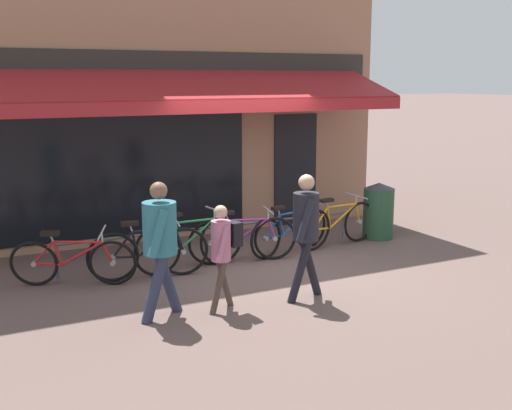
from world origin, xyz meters
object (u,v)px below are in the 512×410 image
object	(u,v)px
litter_bin	(378,210)
bicycle_black	(148,253)
bicycle_purple	(243,239)
bicycle_red	(73,261)
bicycle_blue	(290,231)
bicycle_green	(190,244)
pedestrian_adult	(306,223)
pedestrian_child	(223,244)
pedestrian_second_adult	(160,237)
bicycle_orange	(337,224)

from	to	relation	value
litter_bin	bicycle_black	bearing A→B (deg)	-174.04
bicycle_purple	bicycle_red	bearing A→B (deg)	-168.55
bicycle_blue	bicycle_green	bearing A→B (deg)	167.58
litter_bin	bicycle_green	bearing A→B (deg)	-175.36
pedestrian_adult	litter_bin	bearing A→B (deg)	-134.64
pedestrian_child	bicycle_purple	bearing A→B (deg)	-133.52
pedestrian_child	bicycle_green	bearing A→B (deg)	-108.94
bicycle_purple	pedestrian_adult	bearing A→B (deg)	-78.73
bicycle_blue	pedestrian_adult	world-z (taller)	pedestrian_adult
bicycle_red	pedestrian_second_adult	xyz separation A→B (m)	(0.70, -1.62, 0.62)
bicycle_red	pedestrian_second_adult	bearing A→B (deg)	-41.68
bicycle_purple	pedestrian_second_adult	world-z (taller)	pedestrian_second_adult
bicycle_purple	pedestrian_adult	world-z (taller)	pedestrian_adult
pedestrian_child	litter_bin	world-z (taller)	pedestrian_child
bicycle_orange	bicycle_red	bearing A→B (deg)	173.57
bicycle_blue	bicycle_black	bearing A→B (deg)	169.71
bicycle_black	bicycle_blue	distance (m)	2.47
bicycle_orange	bicycle_black	bearing A→B (deg)	176.87
bicycle_black	pedestrian_child	xyz separation A→B (m)	(0.45, -1.55, 0.44)
bicycle_black	bicycle_red	bearing A→B (deg)	179.77
bicycle_red	litter_bin	distance (m)	5.32
pedestrian_child	bicycle_blue	bearing A→B (deg)	-148.09
bicycle_purple	litter_bin	distance (m)	2.79
bicycle_black	bicycle_purple	world-z (taller)	bicycle_black
bicycle_black	pedestrian_child	distance (m)	1.67
litter_bin	bicycle_orange	bearing A→B (deg)	-171.66
pedestrian_adult	bicycle_purple	bearing A→B (deg)	-82.01
pedestrian_adult	pedestrian_second_adult	world-z (taller)	pedestrian_second_adult
bicycle_green	bicycle_purple	bearing A→B (deg)	-6.32
bicycle_orange	litter_bin	size ratio (longest dim) A/B	1.75
bicycle_red	pedestrian_second_adult	size ratio (longest dim) A/B	0.98
bicycle_red	bicycle_orange	world-z (taller)	bicycle_orange
bicycle_purple	pedestrian_child	distance (m)	2.08
bicycle_black	litter_bin	distance (m)	4.33
bicycle_blue	bicycle_red	bearing A→B (deg)	164.93
pedestrian_adult	bicycle_black	bearing A→B (deg)	-39.32
bicycle_orange	litter_bin	xyz separation A→B (m)	(0.96, 0.14, 0.12)
bicycle_purple	bicycle_black	bearing A→B (deg)	-162.56
bicycle_red	bicycle_purple	size ratio (longest dim) A/B	0.96
pedestrian_second_adult	bicycle_orange	bearing A→B (deg)	-153.43
bicycle_red	bicycle_orange	xyz separation A→B (m)	(4.35, 0.15, 0.03)
bicycle_orange	pedestrian_second_adult	world-z (taller)	pedestrian_second_adult
bicycle_blue	bicycle_purple	bearing A→B (deg)	171.98
bicycle_blue	bicycle_orange	bearing A→B (deg)	-18.38
pedestrian_child	bicycle_red	bearing A→B (deg)	-60.77
bicycle_green	bicycle_orange	size ratio (longest dim) A/B	1.03
bicycle_blue	bicycle_orange	world-z (taller)	bicycle_orange
bicycle_purple	pedestrian_second_adult	distance (m)	2.52
litter_bin	pedestrian_child	bearing A→B (deg)	-152.64
bicycle_red	bicycle_purple	xyz separation A→B (m)	(2.54, 0.00, 0.02)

